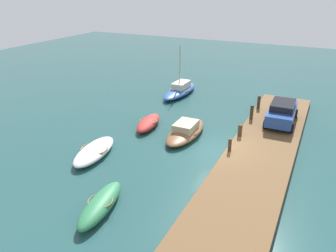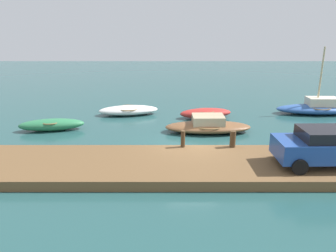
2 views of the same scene
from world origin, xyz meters
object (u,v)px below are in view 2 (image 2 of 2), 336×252
at_px(rowboat_red, 205,113).
at_px(rowboat_green, 51,125).
at_px(mooring_post_mid_west, 232,139).
at_px(mooring_post_west, 183,139).
at_px(motorboat_brown, 208,126).
at_px(sailboat_blue, 318,108).
at_px(parked_car, 329,146).
at_px(mooring_post_mid_east, 302,136).
at_px(rowboat_white, 128,110).

distance_m(rowboat_red, rowboat_green, 9.89).
distance_m(rowboat_green, mooring_post_mid_west, 10.79).
height_order(mooring_post_west, mooring_post_mid_west, mooring_post_west).
xyz_separation_m(motorboat_brown, rowboat_red, (0.20, 3.08, -0.05)).
distance_m(motorboat_brown, sailboat_blue, 9.28).
height_order(rowboat_red, mooring_post_mid_west, mooring_post_mid_west).
bearing_deg(sailboat_blue, parked_car, -110.85).
relative_size(rowboat_green, mooring_post_mid_west, 4.88).
bearing_deg(parked_car, rowboat_red, 113.85).
relative_size(mooring_post_mid_west, mooring_post_mid_east, 0.75).
relative_size(sailboat_blue, mooring_post_west, 7.16).
relative_size(rowboat_red, sailboat_blue, 0.62).
height_order(rowboat_white, rowboat_red, rowboat_red).
relative_size(sailboat_blue, mooring_post_mid_west, 7.29).
relative_size(mooring_post_west, mooring_post_mid_west, 1.02).
bearing_deg(motorboat_brown, rowboat_red, 85.64).
relative_size(rowboat_white, mooring_post_mid_east, 4.01).
bearing_deg(motorboat_brown, rowboat_green, 177.41).
xyz_separation_m(mooring_post_west, mooring_post_mid_east, (5.71, 0.00, 0.13)).
height_order(rowboat_red, sailboat_blue, sailboat_blue).
distance_m(mooring_post_west, mooring_post_mid_east, 5.71).
bearing_deg(mooring_post_mid_west, rowboat_red, 94.73).
height_order(sailboat_blue, mooring_post_mid_west, sailboat_blue).
xyz_separation_m(mooring_post_mid_west, mooring_post_mid_east, (3.32, 0.00, 0.14)).
height_order(mooring_post_mid_east, parked_car, parked_car).
bearing_deg(sailboat_blue, mooring_post_west, -140.82).
bearing_deg(mooring_post_west, mooring_post_mid_east, 0.00).
xyz_separation_m(rowboat_red, rowboat_green, (-9.49, -2.76, 0.02)).
relative_size(rowboat_white, sailboat_blue, 0.74).
bearing_deg(sailboat_blue, rowboat_red, -171.17).
xyz_separation_m(motorboat_brown, mooring_post_mid_east, (4.08, -3.58, 0.58)).
xyz_separation_m(rowboat_white, mooring_post_mid_east, (9.19, -7.49, 0.64)).
relative_size(rowboat_white, mooring_post_west, 5.28).
xyz_separation_m(rowboat_green, parked_car, (13.59, -6.01, 0.91)).
bearing_deg(mooring_post_mid_west, rowboat_green, 158.78).
height_order(rowboat_green, mooring_post_mid_east, mooring_post_mid_east).
height_order(motorboat_brown, rowboat_red, motorboat_brown).
bearing_deg(mooring_post_mid_east, mooring_post_west, 180.00).
xyz_separation_m(mooring_post_mid_west, parked_car, (3.55, -2.11, 0.44)).
bearing_deg(rowboat_green, sailboat_blue, 2.44).
bearing_deg(rowboat_green, rowboat_white, 30.85).
distance_m(rowboat_green, parked_car, 14.89).
xyz_separation_m(rowboat_green, mooring_post_mid_west, (10.04, -3.90, 0.47)).
bearing_deg(rowboat_white, sailboat_blue, -8.05).
relative_size(motorboat_brown, sailboat_blue, 0.86).
bearing_deg(motorboat_brown, mooring_post_west, -115.15).
relative_size(rowboat_red, mooring_post_mid_west, 4.55).
bearing_deg(sailboat_blue, mooring_post_mid_east, -117.37).
xyz_separation_m(motorboat_brown, sailboat_blue, (8.30, 4.15, 0.06)).
bearing_deg(parked_car, motorboat_brown, 125.86).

